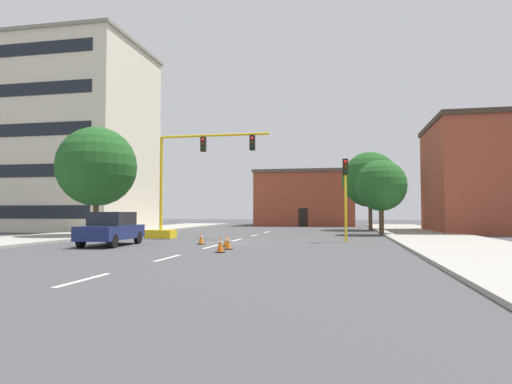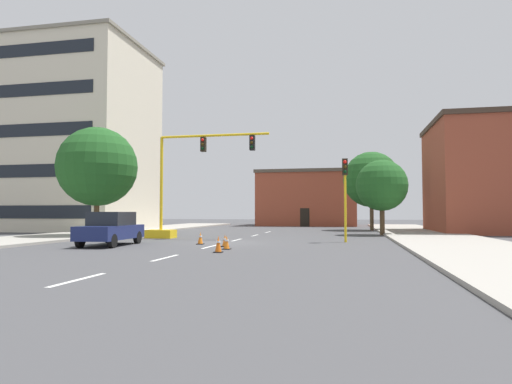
# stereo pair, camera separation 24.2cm
# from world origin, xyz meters

# --- Properties ---
(ground_plane) EXTENTS (160.00, 160.00, 0.00)m
(ground_plane) POSITION_xyz_m (0.00, 0.00, 0.00)
(ground_plane) COLOR #424244
(sidewalk_left) EXTENTS (6.00, 56.00, 0.14)m
(sidewalk_left) POSITION_xyz_m (-12.35, 8.00, 0.07)
(sidewalk_left) COLOR #9E998E
(sidewalk_left) RESTS_ON ground_plane
(sidewalk_right) EXTENTS (6.00, 56.00, 0.14)m
(sidewalk_right) POSITION_xyz_m (12.35, 8.00, 0.07)
(sidewalk_right) COLOR #9E998E
(sidewalk_right) RESTS_ON ground_plane
(lane_stripe_seg_0) EXTENTS (0.16, 2.40, 0.01)m
(lane_stripe_seg_0) POSITION_xyz_m (0.00, -14.00, 0.00)
(lane_stripe_seg_0) COLOR silver
(lane_stripe_seg_0) RESTS_ON ground_plane
(lane_stripe_seg_1) EXTENTS (0.16, 2.40, 0.01)m
(lane_stripe_seg_1) POSITION_xyz_m (0.00, -8.50, 0.00)
(lane_stripe_seg_1) COLOR silver
(lane_stripe_seg_1) RESTS_ON ground_plane
(lane_stripe_seg_2) EXTENTS (0.16, 2.40, 0.01)m
(lane_stripe_seg_2) POSITION_xyz_m (0.00, -3.00, 0.00)
(lane_stripe_seg_2) COLOR silver
(lane_stripe_seg_2) RESTS_ON ground_plane
(lane_stripe_seg_3) EXTENTS (0.16, 2.40, 0.01)m
(lane_stripe_seg_3) POSITION_xyz_m (0.00, 2.50, 0.00)
(lane_stripe_seg_3) COLOR silver
(lane_stripe_seg_3) RESTS_ON ground_plane
(lane_stripe_seg_4) EXTENTS (0.16, 2.40, 0.01)m
(lane_stripe_seg_4) POSITION_xyz_m (0.00, 8.00, 0.00)
(lane_stripe_seg_4) COLOR silver
(lane_stripe_seg_4) RESTS_ON ground_plane
(lane_stripe_seg_5) EXTENTS (0.16, 2.40, 0.01)m
(lane_stripe_seg_5) POSITION_xyz_m (0.00, 13.50, 0.00)
(lane_stripe_seg_5) COLOR silver
(lane_stripe_seg_5) RESTS_ON ground_plane
(building_tall_left) EXTENTS (14.43, 11.48, 17.71)m
(building_tall_left) POSITION_xyz_m (-19.57, 14.05, 8.87)
(building_tall_left) COLOR beige
(building_tall_left) RESTS_ON ground_plane
(building_brick_center) EXTENTS (12.49, 10.17, 6.96)m
(building_brick_center) POSITION_xyz_m (1.73, 33.69, 3.49)
(building_brick_center) COLOR brown
(building_brick_center) RESTS_ON ground_plane
(building_row_right) EXTENTS (11.55, 10.66, 9.41)m
(building_row_right) POSITION_xyz_m (19.51, 15.90, 4.72)
(building_row_right) COLOR brown
(building_row_right) RESTS_ON ground_plane
(traffic_signal_gantry) EXTENTS (8.22, 1.20, 6.83)m
(traffic_signal_gantry) POSITION_xyz_m (-4.44, 3.43, 2.19)
(traffic_signal_gantry) COLOR yellow
(traffic_signal_gantry) RESTS_ON ground_plane
(traffic_light_pole_right) EXTENTS (0.32, 0.47, 4.80)m
(traffic_light_pole_right) POSITION_xyz_m (6.62, 1.68, 3.53)
(traffic_light_pole_right) COLOR yellow
(traffic_light_pole_right) RESTS_ON ground_plane
(tree_right_far) EXTENTS (5.29, 5.29, 7.48)m
(tree_right_far) POSITION_xyz_m (8.99, 19.18, 4.83)
(tree_right_far) COLOR brown
(tree_right_far) RESTS_ON ground_plane
(tree_left_near) EXTENTS (5.44, 5.44, 7.59)m
(tree_left_near) POSITION_xyz_m (-10.18, 3.39, 4.86)
(tree_left_near) COLOR #4C3823
(tree_left_near) RESTS_ON ground_plane
(tree_right_mid) EXTENTS (3.86, 3.86, 5.68)m
(tree_right_mid) POSITION_xyz_m (9.29, 10.33, 3.73)
(tree_right_mid) COLOR #4C3823
(tree_right_mid) RESTS_ON ground_plane
(sedan_navy_near_left) EXTENTS (2.19, 4.63, 1.74)m
(sedan_navy_near_left) POSITION_xyz_m (-5.27, -3.24, 0.89)
(sedan_navy_near_left) COLOR navy
(sedan_navy_near_left) RESTS_ON ground_plane
(traffic_cone_roadside_a) EXTENTS (0.36, 0.36, 0.72)m
(traffic_cone_roadside_a) POSITION_xyz_m (1.33, -5.98, 0.35)
(traffic_cone_roadside_a) COLOR black
(traffic_cone_roadside_a) RESTS_ON ground_plane
(traffic_cone_roadside_b) EXTENTS (0.36, 0.36, 0.65)m
(traffic_cone_roadside_b) POSITION_xyz_m (1.24, -4.36, 0.32)
(traffic_cone_roadside_b) COLOR black
(traffic_cone_roadside_b) RESTS_ON ground_plane
(traffic_cone_roadside_c) EXTENTS (0.36, 0.36, 0.61)m
(traffic_cone_roadside_c) POSITION_xyz_m (0.75, -2.89, 0.30)
(traffic_cone_roadside_c) COLOR black
(traffic_cone_roadside_c) RESTS_ON ground_plane
(traffic_cone_roadside_d) EXTENTS (0.36, 0.36, 0.66)m
(traffic_cone_roadside_d) POSITION_xyz_m (-1.00, -1.52, 0.32)
(traffic_cone_roadside_d) COLOR black
(traffic_cone_roadside_d) RESTS_ON ground_plane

